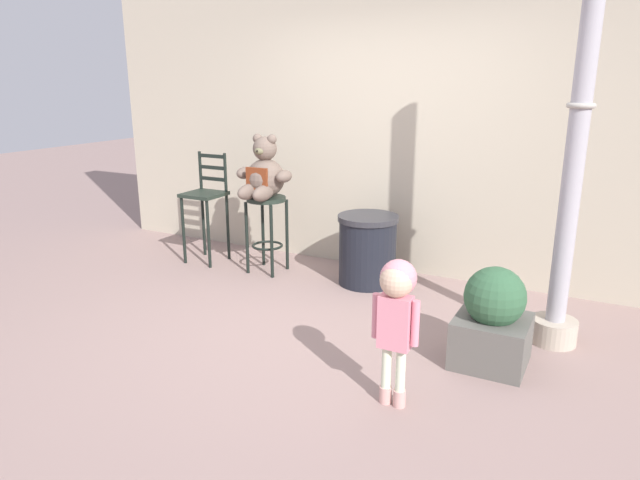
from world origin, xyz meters
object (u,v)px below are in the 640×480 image
object	(u,v)px
bar_stool_with_teddy	(267,219)
child_walking	(397,302)
teddy_bear	(264,175)
trash_bin	(367,249)
planter_with_shrub	(493,321)
lamppost	(571,185)
bar_chair_empty	(206,200)

from	to	relation	value
bar_stool_with_teddy	child_walking	world-z (taller)	child_walking
teddy_bear	child_walking	distance (m)	2.61
child_walking	trash_bin	xyz separation A→B (m)	(-0.96, 1.84, -0.32)
bar_stool_with_teddy	planter_with_shrub	world-z (taller)	bar_stool_with_teddy
teddy_bear	child_walking	xyz separation A→B (m)	(1.97, -1.68, -0.33)
lamppost	bar_chair_empty	world-z (taller)	lamppost
lamppost	bar_stool_with_teddy	bearing A→B (deg)	171.88
teddy_bear	bar_chair_empty	xyz separation A→B (m)	(-0.74, 0.04, -0.33)
bar_stool_with_teddy	bar_chair_empty	xyz separation A→B (m)	(-0.74, 0.01, 0.11)
teddy_bear	planter_with_shrub	size ratio (longest dim) A/B	0.88
bar_stool_with_teddy	planter_with_shrub	size ratio (longest dim) A/B	1.11
planter_with_shrub	child_walking	bearing A→B (deg)	-117.52
teddy_bear	trash_bin	world-z (taller)	teddy_bear
child_walking	bar_chair_empty	xyz separation A→B (m)	(-2.72, 1.71, -0.00)
lamppost	child_walking	bearing A→B (deg)	-119.59
trash_bin	bar_chair_empty	size ratio (longest dim) A/B	0.58
child_walking	trash_bin	size ratio (longest dim) A/B	1.36
lamppost	trash_bin	bearing A→B (deg)	162.89
lamppost	bar_chair_empty	xyz separation A→B (m)	(-3.47, 0.40, -0.52)
bar_stool_with_teddy	planter_with_shrub	distance (m)	2.56
teddy_bear	bar_chair_empty	world-z (taller)	teddy_bear
trash_bin	lamppost	bearing A→B (deg)	-17.11
bar_stool_with_teddy	trash_bin	bearing A→B (deg)	7.65
child_walking	planter_with_shrub	xyz separation A→B (m)	(0.40, 0.78, -0.34)
child_walking	trash_bin	bearing A→B (deg)	-147.54
teddy_bear	planter_with_shrub	distance (m)	2.63
teddy_bear	trash_bin	xyz separation A→B (m)	(1.02, 0.17, -0.65)
trash_bin	bar_chair_empty	xyz separation A→B (m)	(-1.76, -0.13, 0.32)
child_walking	bar_chair_empty	size ratio (longest dim) A/B	0.79
trash_bin	bar_stool_with_teddy	bearing A→B (deg)	-172.35
bar_chair_empty	planter_with_shrub	bearing A→B (deg)	-16.72
bar_stool_with_teddy	bar_chair_empty	size ratio (longest dim) A/B	0.67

